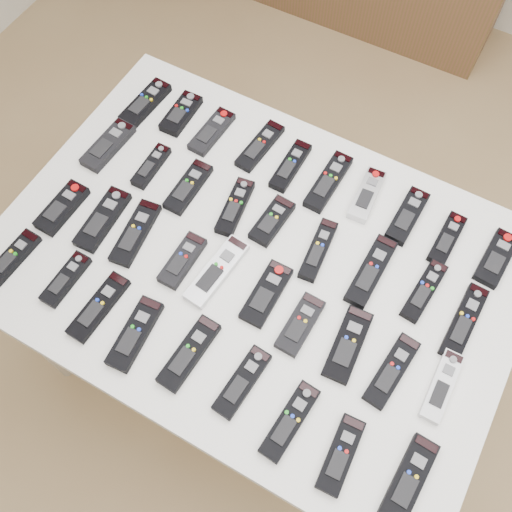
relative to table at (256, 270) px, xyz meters
The scene contains 40 objects.
ground 0.73m from the table, 37.16° to the left, with size 4.00×4.00×0.00m, color #9A794E.
table is the anchor object (origin of this frame).
remote_0 0.58m from the table, 151.76° to the left, with size 0.05×0.17×0.02m, color black.
remote_1 0.50m from the table, 144.13° to the left, with size 0.06×0.14×0.02m, color black.
remote_2 0.41m from the table, 136.56° to the left, with size 0.05×0.16×0.02m, color black.
remote_3 0.34m from the table, 117.46° to the left, with size 0.05×0.17×0.02m, color black.
remote_4 0.29m from the table, 100.80° to the left, with size 0.05×0.16×0.02m, color black.
remote_5 0.30m from the table, 78.94° to the left, with size 0.05×0.19×0.02m, color black.
remote_6 0.34m from the table, 61.65° to the left, with size 0.05×0.16×0.02m, color #B7B7BC.
remote_7 0.40m from the table, 46.44° to the left, with size 0.05×0.16×0.02m, color black.
remote_8 0.48m from the table, 35.63° to the left, with size 0.04×0.15×0.02m, color black.
remote_9 0.58m from the table, 29.20° to the left, with size 0.06×0.16×0.02m, color black.
remote_10 0.53m from the table, 168.81° to the left, with size 0.06×0.17×0.02m, color black.
remote_11 0.39m from the table, 164.82° to the left, with size 0.04×0.14×0.02m, color black.
remote_12 0.28m from the table, 159.65° to the left, with size 0.05×0.16×0.02m, color black.
remote_13 0.17m from the table, 139.54° to the left, with size 0.05×0.16×0.02m, color black.
remote_14 0.13m from the table, 98.00° to the left, with size 0.06×0.14×0.02m, color black.
remote_15 0.17m from the table, 37.00° to the left, with size 0.04×0.17×0.02m, color black.
remote_16 0.29m from the table, 21.68° to the left, with size 0.05×0.19×0.02m, color black.
remote_17 0.41m from the table, 16.85° to the left, with size 0.04×0.17×0.02m, color black.
remote_18 0.51m from the table, 10.28° to the left, with size 0.05×0.20×0.02m, color black.
remote_19 0.51m from the table, 166.81° to the right, with size 0.06×0.15×0.02m, color black.
remote_20 0.40m from the table, 166.51° to the right, with size 0.06×0.18×0.02m, color black.
remote_21 0.31m from the table, 163.86° to the right, with size 0.05×0.18×0.02m, color black.
remote_22 0.19m from the table, 148.28° to the right, with size 0.05×0.15×0.02m, color black.
remote_23 0.12m from the table, 129.70° to the right, with size 0.05×0.20×0.02m, color #B7B7BC.
remote_24 0.12m from the table, 46.18° to the right, with size 0.06×0.16×0.02m, color black.
remote_25 0.21m from the table, 30.17° to the right, with size 0.05×0.15×0.02m, color black.
remote_26 0.31m from the table, 17.34° to the right, with size 0.06×0.18×0.02m, color black.
remote_27 0.41m from the table, 13.76° to the right, with size 0.05×0.18×0.02m, color black.
remote_28 0.51m from the table, ahead, with size 0.04×0.16×0.02m, color silver.
remote_29 0.59m from the table, 150.82° to the right, with size 0.05×0.15×0.02m, color black.
remote_30 0.46m from the table, 143.52° to the right, with size 0.04×0.14×0.02m, color black.
remote_31 0.39m from the table, 131.48° to the right, with size 0.05×0.18×0.02m, color black.
remote_32 0.34m from the table, 115.52° to the right, with size 0.06×0.18×0.02m, color black.
remote_33 0.29m from the table, 92.67° to the right, with size 0.05×0.18×0.02m, color black.
remote_34 0.31m from the table, 66.39° to the right, with size 0.05×0.17×0.02m, color black.
remote_35 0.40m from the table, 50.30° to the right, with size 0.05×0.18×0.02m, color black.
remote_36 0.49m from the table, 39.77° to the right, with size 0.05×0.16×0.02m, color black.
remote_37 0.59m from the table, 29.16° to the right, with size 0.05×0.18×0.02m, color black.
Camera 1 is at (0.22, -0.60, 2.01)m, focal length 40.00 mm.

